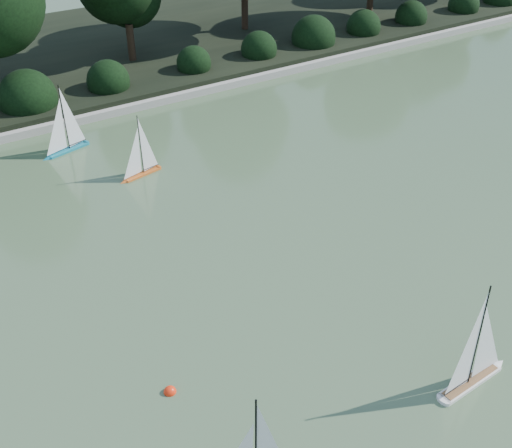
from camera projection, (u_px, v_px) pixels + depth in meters
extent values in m
plane|color=#385131|center=(394.00, 328.00, 9.07)|extent=(80.00, 80.00, 0.00)
cube|color=gray|center=(135.00, 105.00, 15.31)|extent=(40.00, 0.35, 0.18)
cube|color=black|center=(78.00, 55.00, 18.07)|extent=(40.00, 8.00, 0.30)
cylinder|color=black|center=(132.00, 48.00, 17.13)|extent=(0.20, 0.20, 1.26)
cylinder|color=black|center=(245.00, 10.00, 19.27)|extent=(0.20, 0.20, 1.73)
cylinder|color=black|center=(370.00, 3.00, 20.36)|extent=(0.20, 0.20, 1.48)
sphere|color=black|center=(38.00, 96.00, 14.84)|extent=(1.10, 1.10, 1.10)
sphere|color=black|center=(119.00, 79.00, 15.73)|extent=(1.10, 1.10, 1.10)
sphere|color=black|center=(191.00, 64.00, 16.63)|extent=(1.10, 1.10, 1.10)
sphere|color=black|center=(256.00, 50.00, 17.52)|extent=(1.10, 1.10, 1.10)
sphere|color=black|center=(315.00, 37.00, 18.41)|extent=(1.10, 1.10, 1.10)
sphere|color=black|center=(368.00, 26.00, 19.30)|extent=(1.10, 1.10, 1.10)
sphere|color=black|center=(416.00, 16.00, 20.20)|extent=(1.10, 1.10, 1.10)
sphere|color=black|center=(461.00, 6.00, 21.09)|extent=(1.10, 1.10, 1.10)
cube|color=silver|center=(470.00, 381.00, 8.20)|extent=(1.02, 0.25, 0.10)
cone|color=silver|center=(499.00, 361.00, 8.48)|extent=(0.21, 0.21, 0.20)
cylinder|color=silver|center=(444.00, 399.00, 7.95)|extent=(0.13, 0.13, 0.10)
cube|color=olive|center=(471.00, 378.00, 8.17)|extent=(0.94, 0.20, 0.01)
cylinder|color=black|center=(481.00, 335.00, 7.71)|extent=(0.02, 0.02, 1.56)
cylinder|color=black|center=(458.00, 384.00, 8.00)|extent=(0.46, 0.04, 0.02)
cube|color=#D25E1F|center=(142.00, 173.00, 12.69)|extent=(0.80, 0.31, 0.08)
cone|color=#D25E1F|center=(123.00, 181.00, 12.43)|extent=(0.18, 0.18, 0.16)
cylinder|color=#D25E1F|center=(158.00, 166.00, 12.91)|extent=(0.11, 0.11, 0.08)
cylinder|color=black|center=(141.00, 143.00, 12.35)|extent=(0.02, 0.02, 1.21)
cylinder|color=black|center=(151.00, 166.00, 12.76)|extent=(0.36, 0.08, 0.01)
cube|color=#167688|center=(68.00, 149.00, 13.54)|extent=(0.92, 0.40, 0.09)
cone|color=#167688|center=(46.00, 157.00, 13.22)|extent=(0.22, 0.22, 0.18)
cylinder|color=#167688|center=(86.00, 142.00, 13.81)|extent=(0.13, 0.13, 0.09)
cylinder|color=black|center=(64.00, 115.00, 13.14)|extent=(0.02, 0.02, 1.41)
cylinder|color=black|center=(77.00, 141.00, 13.63)|extent=(0.41, 0.12, 0.01)
sphere|color=#FC2C0D|center=(170.00, 392.00, 8.11)|extent=(0.16, 0.16, 0.16)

